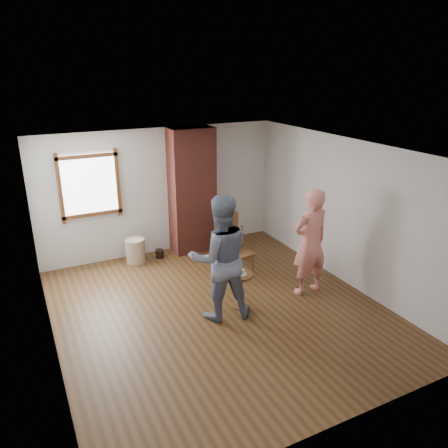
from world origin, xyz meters
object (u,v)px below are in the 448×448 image
(dining_chair_left, at_px, (238,250))
(man, at_px, (220,258))
(side_table, at_px, (241,285))
(dining_chair_right, at_px, (228,236))
(stoneware_crock, at_px, (135,251))
(person_pink, at_px, (310,242))

(dining_chair_left, bearing_deg, man, -140.14)
(side_table, bearing_deg, man, -169.03)
(dining_chair_left, height_order, side_table, dining_chair_left)
(dining_chair_right, bearing_deg, stoneware_crock, 163.68)
(stoneware_crock, xyz_separation_m, dining_chair_right, (1.64, -0.86, 0.32))
(dining_chair_right, distance_m, side_table, 1.72)
(stoneware_crock, distance_m, person_pink, 3.52)
(stoneware_crock, relative_size, person_pink, 0.26)
(dining_chair_left, distance_m, side_table, 1.19)
(stoneware_crock, distance_m, man, 2.73)
(dining_chair_right, height_order, man, man)
(stoneware_crock, xyz_separation_m, dining_chair_left, (1.57, -1.40, 0.26))
(stoneware_crock, xyz_separation_m, side_table, (1.06, -2.47, 0.15))
(person_pink, bearing_deg, dining_chair_left, -58.28)
(stoneware_crock, relative_size, side_table, 0.83)
(side_table, relative_size, man, 0.30)
(man, relative_size, person_pink, 1.06)
(stoneware_crock, height_order, dining_chair_right, dining_chair_right)
(dining_chair_right, xyz_separation_m, man, (-0.99, -1.69, 0.43))
(stoneware_crock, height_order, person_pink, person_pink)
(man, bearing_deg, side_table, -157.40)
(dining_chair_left, height_order, dining_chair_right, dining_chair_right)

